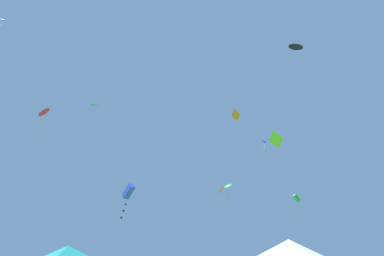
% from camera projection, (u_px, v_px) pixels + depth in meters
% --- Properties ---
extents(canopy_tent_teal, '(3.10, 3.10, 3.31)m').
position_uv_depth(canopy_tent_teal, '(67.00, 255.00, 15.02)').
color(canopy_tent_teal, '#9E9EA3').
rests_on(canopy_tent_teal, ground).
extents(canopy_tent_white, '(3.10, 3.10, 3.31)m').
position_uv_depth(canopy_tent_white, '(290.00, 251.00, 12.34)').
color(canopy_tent_white, '#9E9EA3').
rests_on(canopy_tent_white, ground).
extents(kite_blue_diamond, '(0.71, 0.75, 1.43)m').
position_uv_depth(kite_blue_diamond, '(4.00, 21.00, 18.97)').
color(kite_blue_diamond, blue).
extents(kite_red_delta, '(1.66, 1.85, 3.14)m').
position_uv_depth(kite_red_delta, '(43.00, 112.00, 33.39)').
color(kite_red_delta, red).
extents(kite_black_delta, '(2.09, 2.06, 0.88)m').
position_uv_depth(kite_black_delta, '(296.00, 46.00, 29.84)').
color(kite_black_delta, black).
extents(kite_blue_box, '(1.28, 1.35, 3.07)m').
position_uv_depth(kite_blue_box, '(128.00, 192.00, 24.37)').
color(kite_blue_box, blue).
extents(kite_pink_diamond, '(0.90, 0.88, 0.77)m').
position_uv_depth(kite_pink_diamond, '(221.00, 189.00, 27.79)').
color(kite_pink_diamond, pink).
extents(kite_blue_delta, '(0.86, 0.75, 1.54)m').
position_uv_depth(kite_blue_delta, '(264.00, 141.00, 33.89)').
color(kite_blue_delta, blue).
extents(kite_green_delta, '(1.43, 1.42, 2.20)m').
position_uv_depth(kite_green_delta, '(228.00, 186.00, 36.11)').
color(kite_green_delta, green).
extents(kite_green_box, '(1.05, 0.85, 2.32)m').
position_uv_depth(kite_green_box, '(296.00, 199.00, 35.63)').
color(kite_green_box, green).
extents(kite_orange_diamond, '(0.88, 0.82, 0.93)m').
position_uv_depth(kite_orange_diamond, '(236.00, 115.00, 29.26)').
color(kite_orange_diamond, orange).
extents(kite_cyan_diamond, '(0.72, 0.83, 1.37)m').
position_uv_depth(kite_cyan_diamond, '(93.00, 105.00, 25.45)').
color(kite_cyan_diamond, '#2DB7CC').
extents(kite_lime_diamond, '(1.60, 1.65, 1.15)m').
position_uv_depth(kite_lime_diamond, '(276.00, 139.00, 29.11)').
color(kite_lime_diamond, '#75D138').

